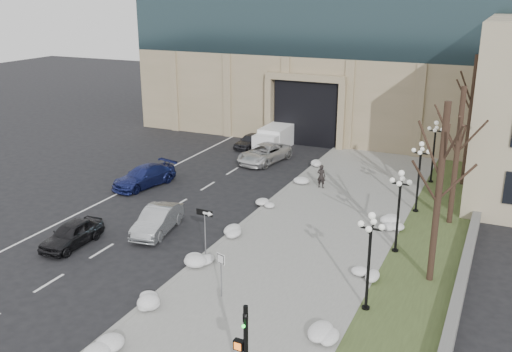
# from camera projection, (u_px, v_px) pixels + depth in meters

# --- Properties ---
(ground) EXTENTS (160.00, 160.00, 0.00)m
(ground) POSITION_uv_depth(u_px,v_px,m) (133.00, 336.00, 23.72)
(ground) COLOR black
(ground) RESTS_ON ground
(sidewalk) EXTENTS (9.00, 40.00, 0.12)m
(sidewalk) POSITION_uv_depth(u_px,v_px,m) (320.00, 227.00, 34.43)
(sidewalk) COLOR #959690
(sidewalk) RESTS_ON ground
(curb) EXTENTS (0.30, 40.00, 0.14)m
(curb) POSITION_uv_depth(u_px,v_px,m) (253.00, 216.00, 36.20)
(curb) COLOR #959690
(curb) RESTS_ON ground
(grass_strip) EXTENTS (4.00, 40.00, 0.10)m
(grass_strip) POSITION_uv_depth(u_px,v_px,m) (431.00, 247.00, 31.87)
(grass_strip) COLOR #3B4924
(grass_strip) RESTS_ON ground
(stone_wall) EXTENTS (0.50, 30.00, 0.70)m
(stone_wall) POSITION_uv_depth(u_px,v_px,m) (472.00, 235.00, 32.71)
(stone_wall) COLOR slate
(stone_wall) RESTS_ON ground
(car_a) EXTENTS (1.74, 4.17, 1.41)m
(car_a) POSITION_uv_depth(u_px,v_px,m) (72.00, 234.00, 31.92)
(car_a) COLOR black
(car_a) RESTS_ON ground
(car_b) EXTENTS (2.34, 4.79, 1.51)m
(car_b) POSITION_uv_depth(u_px,v_px,m) (157.00, 220.00, 33.68)
(car_b) COLOR #9A9DA1
(car_b) RESTS_ON ground
(car_c) EXTENTS (3.25, 5.51, 1.50)m
(car_c) POSITION_uv_depth(u_px,v_px,m) (144.00, 176.00, 41.64)
(car_c) COLOR navy
(car_c) RESTS_ON ground
(car_d) EXTENTS (3.47, 5.86, 1.53)m
(car_d) POSITION_uv_depth(u_px,v_px,m) (264.00, 153.00, 47.41)
(car_d) COLOR silver
(car_d) RESTS_ON ground
(car_e) EXTENTS (2.09, 4.05, 1.32)m
(car_e) POSITION_uv_depth(u_px,v_px,m) (250.00, 141.00, 51.76)
(car_e) COLOR #2C2C31
(car_e) RESTS_ON ground
(pedestrian) EXTENTS (0.66, 0.46, 1.72)m
(pedestrian) POSITION_uv_depth(u_px,v_px,m) (321.00, 176.00, 40.92)
(pedestrian) COLOR black
(pedestrian) RESTS_ON sidewalk
(box_truck) EXTENTS (2.22, 6.20, 1.97)m
(box_truck) POSITION_uv_depth(u_px,v_px,m) (276.00, 137.00, 51.86)
(box_truck) COLOR white
(box_truck) RESTS_ON ground
(one_way_sign) EXTENTS (1.02, 0.27, 2.73)m
(one_way_sign) POSITION_uv_depth(u_px,v_px,m) (207.00, 219.00, 29.99)
(one_way_sign) COLOR slate
(one_way_sign) RESTS_ON ground
(keep_sign) EXTENTS (0.48, 0.20, 2.30)m
(keep_sign) POSITION_uv_depth(u_px,v_px,m) (221.00, 266.00, 26.10)
(keep_sign) COLOR slate
(keep_sign) RESTS_ON ground
(snow_clump_a) EXTENTS (1.10, 1.60, 0.36)m
(snow_clump_a) POSITION_uv_depth(u_px,v_px,m) (95.00, 349.00, 22.40)
(snow_clump_a) COLOR white
(snow_clump_a) RESTS_ON sidewalk
(snow_clump_b) EXTENTS (1.10, 1.60, 0.36)m
(snow_clump_b) POSITION_uv_depth(u_px,v_px,m) (146.00, 300.00, 25.88)
(snow_clump_b) COLOR white
(snow_clump_b) RESTS_ON sidewalk
(snow_clump_c) EXTENTS (1.10, 1.60, 0.36)m
(snow_clump_c) POSITION_uv_depth(u_px,v_px,m) (198.00, 263.00, 29.44)
(snow_clump_c) COLOR white
(snow_clump_c) RESTS_ON sidewalk
(snow_clump_d) EXTENTS (1.10, 1.60, 0.36)m
(snow_clump_d) POSITION_uv_depth(u_px,v_px,m) (237.00, 231.00, 33.33)
(snow_clump_d) COLOR white
(snow_clump_d) RESTS_ON sidewalk
(snow_clump_e) EXTENTS (1.10, 1.60, 0.36)m
(snow_clump_e) POSITION_uv_depth(u_px,v_px,m) (265.00, 204.00, 37.45)
(snow_clump_e) COLOR white
(snow_clump_e) RESTS_ON sidewalk
(snow_clump_f) EXTENTS (1.10, 1.60, 0.36)m
(snow_clump_f) POSITION_uv_depth(u_px,v_px,m) (296.00, 181.00, 41.97)
(snow_clump_f) COLOR white
(snow_clump_f) RESTS_ON sidewalk
(snow_clump_g) EXTENTS (1.10, 1.60, 0.36)m
(snow_clump_g) POSITION_uv_depth(u_px,v_px,m) (314.00, 165.00, 45.84)
(snow_clump_g) COLOR white
(snow_clump_g) RESTS_ON sidewalk
(snow_clump_h) EXTENTS (1.10, 1.60, 0.36)m
(snow_clump_h) POSITION_uv_depth(u_px,v_px,m) (326.00, 332.00, 23.51)
(snow_clump_h) COLOR white
(snow_clump_h) RESTS_ON sidewalk
(snow_clump_i) EXTENTS (1.10, 1.60, 0.36)m
(snow_clump_i) POSITION_uv_depth(u_px,v_px,m) (366.00, 274.00, 28.31)
(snow_clump_i) COLOR white
(snow_clump_i) RESTS_ON sidewalk
(snow_clump_j) EXTENTS (1.10, 1.60, 0.36)m
(snow_clump_j) POSITION_uv_depth(u_px,v_px,m) (394.00, 228.00, 33.70)
(snow_clump_j) COLOR white
(snow_clump_j) RESTS_ON sidewalk
(snow_clump_k) EXTENTS (1.10, 1.60, 0.36)m
(snow_clump_k) POSITION_uv_depth(u_px,v_px,m) (146.00, 306.00, 25.46)
(snow_clump_k) COLOR white
(snow_clump_k) RESTS_ON sidewalk
(snow_clump_l) EXTENTS (1.10, 1.60, 0.36)m
(snow_clump_l) POSITION_uv_depth(u_px,v_px,m) (392.00, 222.00, 34.58)
(snow_clump_l) COLOR white
(snow_clump_l) RESTS_ON sidewalk
(lamppost_a) EXTENTS (1.18, 1.18, 4.76)m
(lamppost_a) POSITION_uv_depth(u_px,v_px,m) (370.00, 248.00, 24.68)
(lamppost_a) COLOR black
(lamppost_a) RESTS_ON ground
(lamppost_b) EXTENTS (1.18, 1.18, 4.76)m
(lamppost_b) POSITION_uv_depth(u_px,v_px,m) (399.00, 200.00, 30.30)
(lamppost_b) COLOR black
(lamppost_b) RESTS_ON ground
(lamppost_c) EXTENTS (1.18, 1.18, 4.76)m
(lamppost_c) POSITION_uv_depth(u_px,v_px,m) (420.00, 167.00, 35.92)
(lamppost_c) COLOR black
(lamppost_c) RESTS_ON ground
(lamppost_d) EXTENTS (1.18, 1.18, 4.76)m
(lamppost_d) POSITION_uv_depth(u_px,v_px,m) (434.00, 143.00, 41.54)
(lamppost_d) COLOR black
(lamppost_d) RESTS_ON ground
(tree_near) EXTENTS (3.20, 3.20, 9.00)m
(tree_near) POSITION_uv_depth(u_px,v_px,m) (441.00, 169.00, 26.41)
(tree_near) COLOR black
(tree_near) RESTS_ON ground
(tree_mid) EXTENTS (3.20, 3.20, 8.50)m
(tree_mid) POSITION_uv_depth(u_px,v_px,m) (459.00, 137.00, 33.43)
(tree_mid) COLOR black
(tree_mid) RESTS_ON ground
(tree_far) EXTENTS (3.20, 3.20, 9.50)m
(tree_far) POSITION_uv_depth(u_px,v_px,m) (472.00, 103.00, 40.14)
(tree_far) COLOR black
(tree_far) RESTS_ON ground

